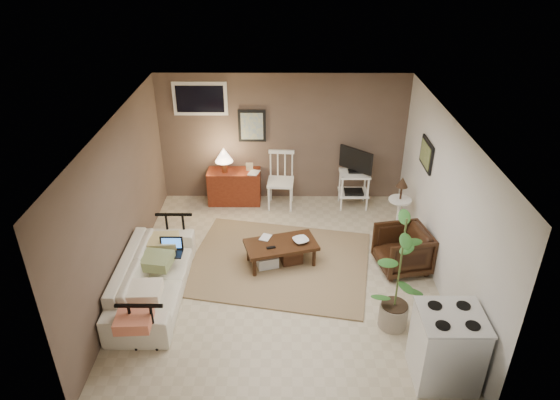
{
  "coord_description": "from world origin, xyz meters",
  "views": [
    {
      "loc": [
        0.01,
        -6.04,
        4.59
      ],
      "look_at": [
        -0.03,
        0.35,
        1.09
      ],
      "focal_mm": 32.0,
      "sensor_mm": 36.0,
      "label": 1
    }
  ],
  "objects_px": {
    "side_table": "(400,198)",
    "armchair": "(403,248)",
    "sofa": "(152,271)",
    "spindle_chair": "(281,182)",
    "potted_plant": "(399,271)",
    "stove": "(447,347)",
    "coffee_table": "(280,252)",
    "red_console": "(234,184)",
    "tv_stand": "(354,177)"
  },
  "relations": [
    {
      "from": "coffee_table",
      "to": "sofa",
      "type": "height_order",
      "value": "sofa"
    },
    {
      "from": "potted_plant",
      "to": "coffee_table",
      "type": "bearing_deg",
      "value": 137.65
    },
    {
      "from": "coffee_table",
      "to": "potted_plant",
      "type": "bearing_deg",
      "value": -42.35
    },
    {
      "from": "side_table",
      "to": "stove",
      "type": "relative_size",
      "value": 1.09
    },
    {
      "from": "sofa",
      "to": "tv_stand",
      "type": "bearing_deg",
      "value": -50.12
    },
    {
      "from": "red_console",
      "to": "armchair",
      "type": "xyz_separation_m",
      "value": [
        2.73,
        -2.08,
        -0.02
      ]
    },
    {
      "from": "sofa",
      "to": "side_table",
      "type": "height_order",
      "value": "side_table"
    },
    {
      "from": "coffee_table",
      "to": "tv_stand",
      "type": "relative_size",
      "value": 1.04
    },
    {
      "from": "red_console",
      "to": "tv_stand",
      "type": "height_order",
      "value": "tv_stand"
    },
    {
      "from": "armchair",
      "to": "stove",
      "type": "distance_m",
      "value": 2.1
    },
    {
      "from": "spindle_chair",
      "to": "armchair",
      "type": "height_order",
      "value": "spindle_chair"
    },
    {
      "from": "armchair",
      "to": "potted_plant",
      "type": "distance_m",
      "value": 1.4
    },
    {
      "from": "red_console",
      "to": "side_table",
      "type": "xyz_separation_m",
      "value": [
        2.88,
        -0.99,
        0.24
      ]
    },
    {
      "from": "sofa",
      "to": "stove",
      "type": "relative_size",
      "value": 2.32
    },
    {
      "from": "tv_stand",
      "to": "side_table",
      "type": "bearing_deg",
      "value": -52.56
    },
    {
      "from": "sofa",
      "to": "spindle_chair",
      "type": "bearing_deg",
      "value": -33.98
    },
    {
      "from": "sofa",
      "to": "spindle_chair",
      "type": "distance_m",
      "value": 3.16
    },
    {
      "from": "spindle_chair",
      "to": "stove",
      "type": "height_order",
      "value": "spindle_chair"
    },
    {
      "from": "coffee_table",
      "to": "spindle_chair",
      "type": "height_order",
      "value": "spindle_chair"
    },
    {
      "from": "armchair",
      "to": "red_console",
      "type": "bearing_deg",
      "value": -138.99
    },
    {
      "from": "potted_plant",
      "to": "spindle_chair",
      "type": "bearing_deg",
      "value": 114.72
    },
    {
      "from": "spindle_chair",
      "to": "stove",
      "type": "relative_size",
      "value": 1.12
    },
    {
      "from": "coffee_table",
      "to": "stove",
      "type": "relative_size",
      "value": 1.28
    },
    {
      "from": "potted_plant",
      "to": "stove",
      "type": "relative_size",
      "value": 1.78
    },
    {
      "from": "red_console",
      "to": "tv_stand",
      "type": "distance_m",
      "value": 2.24
    },
    {
      "from": "sofa",
      "to": "spindle_chair",
      "type": "relative_size",
      "value": 2.08
    },
    {
      "from": "sofa",
      "to": "tv_stand",
      "type": "height_order",
      "value": "tv_stand"
    },
    {
      "from": "spindle_chair",
      "to": "side_table",
      "type": "distance_m",
      "value": 2.19
    },
    {
      "from": "coffee_table",
      "to": "stove",
      "type": "bearing_deg",
      "value": -49.36
    },
    {
      "from": "side_table",
      "to": "armchair",
      "type": "distance_m",
      "value": 1.13
    },
    {
      "from": "side_table",
      "to": "stove",
      "type": "xyz_separation_m",
      "value": [
        -0.11,
        -3.19,
        -0.17
      ]
    },
    {
      "from": "tv_stand",
      "to": "side_table",
      "type": "relative_size",
      "value": 1.13
    },
    {
      "from": "spindle_chair",
      "to": "tv_stand",
      "type": "height_order",
      "value": "tv_stand"
    },
    {
      "from": "sofa",
      "to": "red_console",
      "type": "xyz_separation_m",
      "value": [
        0.89,
        2.74,
        -0.03
      ]
    },
    {
      "from": "red_console",
      "to": "sofa",
      "type": "bearing_deg",
      "value": -107.93
    },
    {
      "from": "red_console",
      "to": "tv_stand",
      "type": "bearing_deg",
      "value": -3.55
    },
    {
      "from": "sofa",
      "to": "potted_plant",
      "type": "height_order",
      "value": "potted_plant"
    },
    {
      "from": "potted_plant",
      "to": "armchair",
      "type": "bearing_deg",
      "value": 73.82
    },
    {
      "from": "tv_stand",
      "to": "stove",
      "type": "distance_m",
      "value": 4.08
    },
    {
      "from": "coffee_table",
      "to": "red_console",
      "type": "relative_size",
      "value": 1.06
    },
    {
      "from": "side_table",
      "to": "armchair",
      "type": "relative_size",
      "value": 1.38
    },
    {
      "from": "tv_stand",
      "to": "sofa",
      "type": "bearing_deg",
      "value": -140.12
    },
    {
      "from": "spindle_chair",
      "to": "potted_plant",
      "type": "distance_m",
      "value": 3.56
    },
    {
      "from": "side_table",
      "to": "armchair",
      "type": "bearing_deg",
      "value": -98.18
    },
    {
      "from": "tv_stand",
      "to": "potted_plant",
      "type": "distance_m",
      "value": 3.21
    },
    {
      "from": "sofa",
      "to": "red_console",
      "type": "height_order",
      "value": "red_console"
    },
    {
      "from": "spindle_chair",
      "to": "side_table",
      "type": "bearing_deg",
      "value": -23.67
    },
    {
      "from": "armchair",
      "to": "stove",
      "type": "xyz_separation_m",
      "value": [
        0.04,
        -2.1,
        0.09
      ]
    },
    {
      "from": "sofa",
      "to": "side_table",
      "type": "relative_size",
      "value": 2.12
    },
    {
      "from": "red_console",
      "to": "stove",
      "type": "height_order",
      "value": "red_console"
    }
  ]
}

